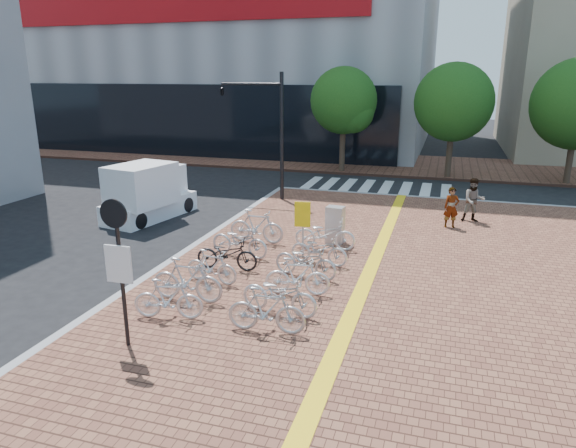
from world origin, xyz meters
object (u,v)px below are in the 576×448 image
(bike_5, at_px, (256,226))
(notice_sign, at_px, (118,256))
(bike_7, at_px, (279,294))
(bike_1, at_px, (187,280))
(utility_box, at_px, (335,225))
(bike_11, at_px, (325,234))
(box_truck, at_px, (148,192))
(bike_9, at_px, (306,261))
(traffic_light_pole, at_px, (254,112))
(pedestrian_a, at_px, (451,207))
(bike_0, at_px, (168,299))
(bike_6, at_px, (267,310))
(bike_2, at_px, (211,267))
(bike_4, at_px, (240,241))
(yellow_sign, at_px, (303,219))
(bike_10, at_px, (319,249))
(bike_3, at_px, (227,254))
(bike_8, at_px, (297,277))
(pedestrian_b, at_px, (474,200))

(bike_5, xyz_separation_m, notice_sign, (-0.18, -7.29, 1.44))
(bike_5, bearing_deg, bike_7, -154.07)
(bike_1, distance_m, utility_box, 6.20)
(bike_11, distance_m, utility_box, 0.77)
(bike_11, relative_size, box_truck, 0.47)
(bike_9, relative_size, traffic_light_pole, 0.33)
(pedestrian_a, bearing_deg, notice_sign, -134.47)
(pedestrian_a, height_order, utility_box, pedestrian_a)
(bike_0, distance_m, bike_1, 1.01)
(bike_6, xyz_separation_m, bike_9, (-0.03, 3.37, -0.04))
(bike_2, distance_m, bike_6, 3.25)
(bike_4, relative_size, bike_9, 1.04)
(traffic_light_pole, xyz_separation_m, box_truck, (-3.08, -4.12, -2.93))
(bike_7, bearing_deg, bike_0, 118.90)
(pedestrian_a, height_order, notice_sign, notice_sign)
(yellow_sign, bearing_deg, bike_10, -30.84)
(bike_0, bearing_deg, bike_3, -12.44)
(bike_9, bearing_deg, bike_7, -169.95)
(bike_5, distance_m, traffic_light_pole, 7.44)
(bike_0, distance_m, bike_10, 5.17)
(bike_5, bearing_deg, bike_8, -146.29)
(bike_0, xyz_separation_m, yellow_sign, (1.87, 4.90, 0.75))
(pedestrian_b, bearing_deg, bike_7, -124.56)
(pedestrian_a, bearing_deg, bike_10, -140.13)
(pedestrian_b, bearing_deg, bike_9, -131.40)
(pedestrian_b, distance_m, traffic_light_pole, 10.03)
(bike_7, relative_size, bike_11, 0.97)
(bike_0, bearing_deg, bike_6, -100.81)
(bike_8, distance_m, traffic_light_pole, 11.61)
(bike_4, bearing_deg, bike_1, -172.55)
(bike_5, bearing_deg, bike_10, -119.10)
(bike_9, bearing_deg, notice_sign, 161.36)
(bike_9, bearing_deg, yellow_sign, 28.39)
(pedestrian_a, height_order, pedestrian_b, pedestrian_b)
(bike_6, bearing_deg, bike_8, -7.17)
(bike_0, distance_m, bike_5, 5.91)
(utility_box, relative_size, notice_sign, 0.40)
(bike_9, xyz_separation_m, yellow_sign, (-0.50, 1.48, 0.76))
(bike_7, bearing_deg, traffic_light_pole, 29.27)
(pedestrian_b, xyz_separation_m, box_truck, (-12.55, -2.79, 0.09))
(bike_7, distance_m, pedestrian_a, 9.54)
(bike_6, relative_size, traffic_light_pole, 0.31)
(bike_4, bearing_deg, pedestrian_b, -40.93)
(pedestrian_a, bearing_deg, bike_4, -154.38)
(bike_5, height_order, utility_box, utility_box)
(bike_4, relative_size, bike_6, 1.10)
(bike_2, bearing_deg, bike_8, -85.89)
(box_truck, bearing_deg, bike_3, -40.49)
(bike_7, height_order, bike_8, bike_8)
(bike_6, height_order, notice_sign, notice_sign)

